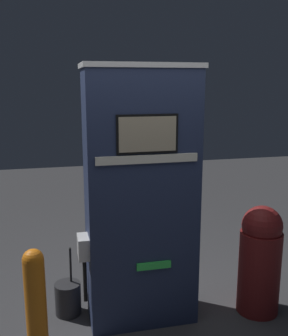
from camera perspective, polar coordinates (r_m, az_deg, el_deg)
ground_plane at (r=3.65m, az=0.43°, el=-22.48°), size 14.00×14.00×0.00m
gas_pump at (r=3.35m, az=-0.46°, el=-4.41°), size 1.03×0.47×2.23m
safety_bollard at (r=3.00m, az=-15.35°, el=-19.52°), size 0.15×0.15×0.99m
trash_bin at (r=3.80m, az=16.47°, el=-12.49°), size 0.38×0.38×1.01m
squeegee_bucket at (r=3.85m, az=-10.96°, el=-18.04°), size 0.24×0.24×0.66m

